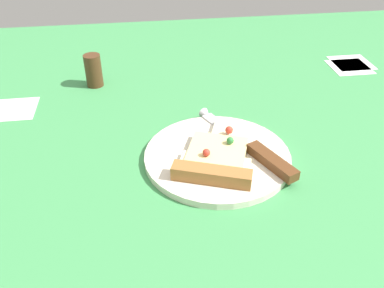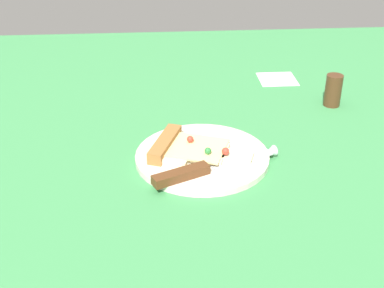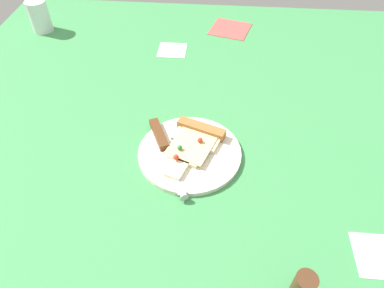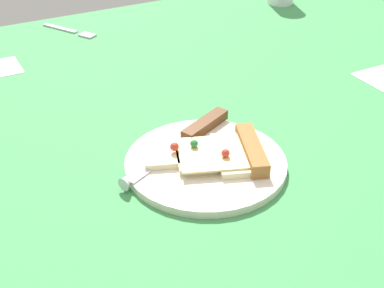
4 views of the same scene
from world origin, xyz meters
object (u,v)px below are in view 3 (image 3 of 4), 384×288
Objects in this scene: plate at (190,153)px; knife at (164,148)px; napkin at (230,29)px; drinking_glass at (39,16)px; pepper_shaker at (303,288)px; pizza_slice at (194,142)px.

plate is 6.04cm from knife.
napkin is (61.34, -8.81, -0.38)cm from plate.
drinking_glass is 66.33cm from napkin.
drinking_glass is 115.70cm from pepper_shaker.
plate is 61.97cm from napkin.
plate is 37.25cm from pepper_shaker.
pizza_slice reaches higher than napkin.
pepper_shaker is (-30.42, -27.14, 1.73)cm from knife.
drinking_glass is at bearing -21.67° from pizza_slice.
pizza_slice is 59.49cm from napkin.
pepper_shaker is at bearing 106.96° from knife.
plate is 1.06× the size of knife.
knife reaches higher than plate.
pepper_shaker is at bearing 142.21° from pizza_slice.
drinking_glass is at bearing -71.80° from knife.
plate is 1.85× the size of napkin.
pizza_slice is at bearing 31.75° from pepper_shaker.
drinking_glass reaches higher than knife.
drinking_glass reaches higher than napkin.
pepper_shaker is (-32.88, -20.34, 1.54)cm from pizza_slice.
pizza_slice is at bearing -132.13° from drinking_glass.
knife reaches higher than napkin.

